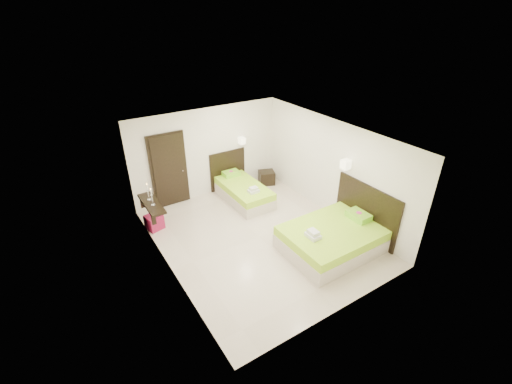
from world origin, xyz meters
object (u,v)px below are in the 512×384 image
nightstand (267,178)px  ottoman (154,222)px  bed_double (334,237)px  bed_single (242,190)px

nightstand → ottoman: size_ratio=1.25×
bed_double → ottoman: bed_double is taller
bed_single → ottoman: 2.67m
nightstand → ottoman: bearing=-151.3°
ottoman → nightstand: bearing=8.0°
bed_double → bed_single: bearing=101.0°
bed_single → nightstand: size_ratio=4.12×
bed_single → bed_double: bed_double is taller
bed_double → ottoman: size_ratio=5.79×
ottoman → bed_single: bearing=1.9°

